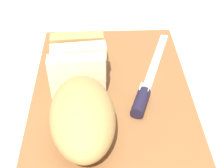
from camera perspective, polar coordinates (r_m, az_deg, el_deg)
name	(u,v)px	position (r m, az deg, el deg)	size (l,w,h in m)	color
ground_plane	(112,105)	(0.59, 0.00, -3.81)	(3.00, 3.00, 0.00)	beige
cutting_board	(112,100)	(0.59, 0.00, -3.04)	(0.46, 0.30, 0.02)	brown
bread_loaf	(81,98)	(0.52, -5.71, -2.55)	(0.27, 0.12, 0.08)	tan
bread_knife	(145,91)	(0.58, 6.01, -1.37)	(0.27, 0.11, 0.02)	silver
crumb_near_knife	(112,107)	(0.56, -0.07, -4.22)	(0.00, 0.00, 0.00)	#996633
crumb_near_loaf	(100,72)	(0.63, -2.14, 2.28)	(0.00, 0.00, 0.00)	#996633
crumb_stray_left	(99,88)	(0.59, -2.35, -0.68)	(0.00, 0.00, 0.00)	#996633
crumb_stray_right	(110,114)	(0.54, -0.44, -5.49)	(0.01, 0.01, 0.01)	#996633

